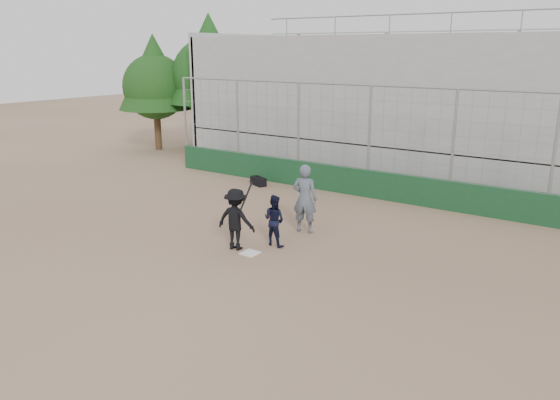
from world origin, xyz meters
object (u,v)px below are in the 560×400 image
Objects in this scene: equipment_bag at (258,181)px; batter_at_plate at (236,219)px; umpire at (305,202)px; catcher_crouched at (274,228)px.

batter_at_plate is at bearing -58.02° from equipment_bag.
batter_at_plate is 1.00× the size of umpire.
batter_at_plate is at bearing 58.70° from umpire.
umpire is at bearing 87.03° from catcher_crouched.
catcher_crouched is at bearing -49.62° from equipment_bag.
equipment_bag is (-4.54, 3.81, -0.75)m from umpire.
batter_at_plate is at bearing -130.92° from catcher_crouched.
catcher_crouched is 1.19× the size of equipment_bag.
catcher_crouched reaches higher than equipment_bag.
umpire reaches higher than equipment_bag.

